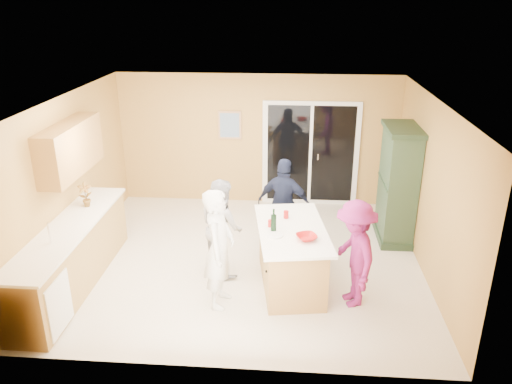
# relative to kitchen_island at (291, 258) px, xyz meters

# --- Properties ---
(floor) EXTENTS (5.50, 5.50, 0.00)m
(floor) POSITION_rel_kitchen_island_xyz_m (-0.72, 0.64, -0.43)
(floor) COLOR beige
(floor) RESTS_ON ground
(ceiling) EXTENTS (5.50, 5.00, 0.10)m
(ceiling) POSITION_rel_kitchen_island_xyz_m (-0.72, 0.64, 2.17)
(ceiling) COLOR white
(ceiling) RESTS_ON wall_back
(wall_back) EXTENTS (5.50, 0.10, 2.60)m
(wall_back) POSITION_rel_kitchen_island_xyz_m (-0.72, 3.14, 0.87)
(wall_back) COLOR #E2B65D
(wall_back) RESTS_ON ground
(wall_front) EXTENTS (5.50, 0.10, 2.60)m
(wall_front) POSITION_rel_kitchen_island_xyz_m (-0.72, -1.86, 0.87)
(wall_front) COLOR #E2B65D
(wall_front) RESTS_ON ground
(wall_left) EXTENTS (0.10, 5.00, 2.60)m
(wall_left) POSITION_rel_kitchen_island_xyz_m (-3.47, 0.64, 0.87)
(wall_left) COLOR #E2B65D
(wall_left) RESTS_ON ground
(wall_right) EXTENTS (0.10, 5.00, 2.60)m
(wall_right) POSITION_rel_kitchen_island_xyz_m (2.03, 0.64, 0.87)
(wall_right) COLOR #E2B65D
(wall_right) RESTS_ON ground
(left_cabinet_run) EXTENTS (0.65, 3.05, 1.24)m
(left_cabinet_run) POSITION_rel_kitchen_island_xyz_m (-3.16, -0.41, 0.03)
(left_cabinet_run) COLOR #AC8442
(left_cabinet_run) RESTS_ON floor
(upper_cabinets) EXTENTS (0.35, 1.60, 0.75)m
(upper_cabinets) POSITION_rel_kitchen_island_xyz_m (-3.29, 0.44, 1.45)
(upper_cabinets) COLOR #AC8442
(upper_cabinets) RESTS_ON wall_left
(sliding_door) EXTENTS (1.90, 0.07, 2.10)m
(sliding_door) POSITION_rel_kitchen_island_xyz_m (0.33, 3.11, 0.62)
(sliding_door) COLOR white
(sliding_door) RESTS_ON floor
(framed_picture) EXTENTS (0.46, 0.04, 0.56)m
(framed_picture) POSITION_rel_kitchen_island_xyz_m (-1.27, 3.12, 1.17)
(framed_picture) COLOR tan
(framed_picture) RESTS_ON wall_back
(kitchen_island) EXTENTS (1.19, 1.86, 0.92)m
(kitchen_island) POSITION_rel_kitchen_island_xyz_m (0.00, 0.00, 0.00)
(kitchen_island) COLOR #AC8442
(kitchen_island) RESTS_ON floor
(green_hutch) EXTENTS (0.57, 1.09, 2.00)m
(green_hutch) POSITION_rel_kitchen_island_xyz_m (1.77, 1.66, 0.54)
(green_hutch) COLOR #223823
(green_hutch) RESTS_ON floor
(woman_white) EXTENTS (0.46, 0.65, 1.69)m
(woman_white) POSITION_rel_kitchen_island_xyz_m (-0.96, -0.56, 0.41)
(woman_white) COLOR white
(woman_white) RESTS_ON floor
(woman_grey) EXTENTS (0.87, 0.92, 1.50)m
(woman_grey) POSITION_rel_kitchen_island_xyz_m (-1.05, 0.31, 0.32)
(woman_grey) COLOR #A1A1A4
(woman_grey) RESTS_ON floor
(woman_navy) EXTENTS (0.98, 0.61, 1.55)m
(woman_navy) POSITION_rel_kitchen_island_xyz_m (-0.13, 1.17, 0.35)
(woman_navy) COLOR #1A233B
(woman_navy) RESTS_ON floor
(woman_magenta) EXTENTS (0.77, 1.08, 1.51)m
(woman_magenta) POSITION_rel_kitchen_island_xyz_m (0.85, -0.41, 0.33)
(woman_magenta) COLOR #821C64
(woman_magenta) RESTS_ON floor
(serving_bowl) EXTENTS (0.35, 0.35, 0.07)m
(serving_bowl) POSITION_rel_kitchen_island_xyz_m (0.20, -0.34, 0.52)
(serving_bowl) COLOR #B21513
(serving_bowl) RESTS_ON kitchen_island
(tulip_vase) EXTENTS (0.25, 0.21, 0.39)m
(tulip_vase) POSITION_rel_kitchen_island_xyz_m (-3.17, 0.46, 0.71)
(tulip_vase) COLOR #B02B11
(tulip_vase) RESTS_ON left_cabinet_run
(tumbler_near) EXTENTS (0.08, 0.08, 0.10)m
(tumbler_near) POSITION_rel_kitchen_island_xyz_m (-0.30, 0.02, 0.54)
(tumbler_near) COLOR #B21513
(tumbler_near) RESTS_ON kitchen_island
(tumbler_far) EXTENTS (0.10, 0.10, 0.11)m
(tumbler_far) POSITION_rel_kitchen_island_xyz_m (-0.09, 0.33, 0.54)
(tumbler_far) COLOR #B21513
(tumbler_far) RESTS_ON kitchen_island
(wine_bottle) EXTENTS (0.08, 0.08, 0.34)m
(wine_bottle) POSITION_rel_kitchen_island_xyz_m (-0.25, -0.13, 0.62)
(wine_bottle) COLOR black
(wine_bottle) RESTS_ON kitchen_island
(white_plate) EXTENTS (0.28, 0.28, 0.02)m
(white_plate) POSITION_rel_kitchen_island_xyz_m (-0.23, -0.26, 0.49)
(white_plate) COLOR white
(white_plate) RESTS_ON kitchen_island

